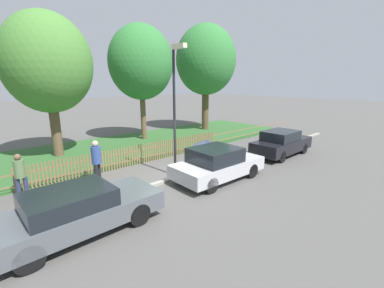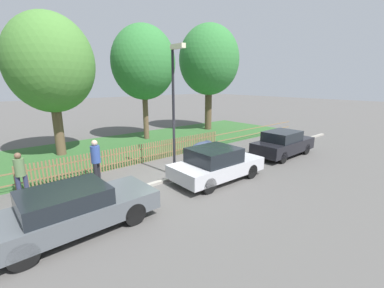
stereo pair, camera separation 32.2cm
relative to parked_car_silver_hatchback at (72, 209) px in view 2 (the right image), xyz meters
The scene contains 14 objects.
ground_plane 4.76m from the parked_car_silver_hatchback, 15.71° to the left, with size 120.00×120.00×0.00m, color #565451.
kerb_stone 4.78m from the parked_car_silver_hatchback, 16.88° to the left, with size 29.10×0.20×0.12m, color #9E998E.
grass_strip 9.28m from the parked_car_silver_hatchback, 60.65° to the left, with size 29.10×7.56×0.01m, color #33602D.
park_fence 6.25m from the parked_car_silver_hatchback, 43.43° to the left, with size 29.10×0.05×1.01m.
parked_car_silver_hatchback is the anchor object (origin of this frame).
parked_car_black_saloon 5.84m from the parked_car_silver_hatchback, ahead, with size 4.08×1.97×1.42m.
parked_car_navy_estate 11.31m from the parked_car_silver_hatchback, ahead, with size 4.16×1.71×1.43m.
covered_motorcycle 7.32m from the parked_car_silver_hatchback, 17.72° to the left, with size 1.82×0.73×1.15m.
tree_behind_motorcycle 9.89m from the parked_car_silver_hatchback, 78.01° to the left, with size 4.51×4.51×7.64m.
tree_mid_park 13.00m from the parked_car_silver_hatchback, 49.85° to the left, with size 4.42×4.42×7.92m.
tree_far_left 17.46m from the parked_car_silver_hatchback, 33.12° to the left, with size 5.00×5.00×8.74m.
pedestrian_near_fence 3.61m from the parked_car_silver_hatchback, 59.38° to the left, with size 0.52×0.52×1.83m.
pedestrian_by_lamp 3.63m from the parked_car_silver_hatchback, 101.44° to the left, with size 0.39×0.39×1.67m.
street_lamp 5.80m from the parked_car_silver_hatchback, 18.98° to the left, with size 0.20×0.78×5.53m.
Camera 2 is at (-6.20, -8.31, 4.09)m, focal length 24.00 mm.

